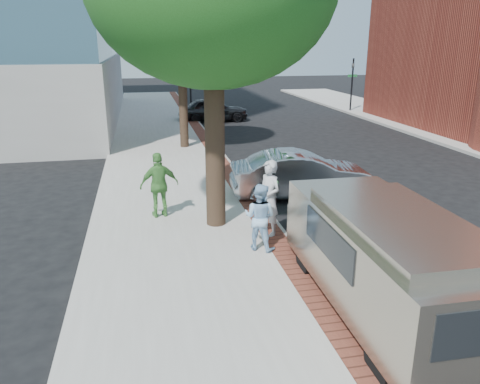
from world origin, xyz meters
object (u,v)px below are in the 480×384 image
object	(u,v)px
person_green	(159,185)
bg_car	(213,109)
parking_meter	(275,195)
person_officer	(260,217)
person_gray	(269,198)
sedan_silver	(301,175)
van	(382,254)

from	to	relation	value
person_green	bg_car	bearing A→B (deg)	-112.85
parking_meter	person_officer	distance (m)	1.00
person_gray	sedan_silver	world-z (taller)	person_gray
van	person_gray	bearing A→B (deg)	109.54
person_green	bg_car	size ratio (longest dim) A/B	0.42
bg_car	van	bearing A→B (deg)	-179.75
person_officer	bg_car	bearing A→B (deg)	-60.29
parking_meter	person_green	bearing A→B (deg)	145.27
bg_car	person_green	bearing A→B (deg)	167.47
parking_meter	bg_car	bearing A→B (deg)	85.92
person_gray	van	distance (m)	3.78
van	person_officer	bearing A→B (deg)	121.58
person_gray	person_officer	bearing A→B (deg)	-53.58
sedan_silver	bg_car	bearing A→B (deg)	6.67
bg_car	parking_meter	bearing A→B (deg)	176.95
person_gray	person_officer	size ratio (longest dim) A/B	1.21
person_officer	parking_meter	bearing A→B (deg)	-91.89
parking_meter	sedan_silver	distance (m)	3.71
bg_car	van	xyz separation A→B (m)	(-0.31, -22.73, 0.37)
person_officer	person_gray	bearing A→B (deg)	-83.27
parking_meter	bg_car	world-z (taller)	parking_meter
parking_meter	person_green	distance (m)	3.40
parking_meter	person_gray	distance (m)	0.17
person_green	sedan_silver	size ratio (longest dim) A/B	0.40
person_officer	sedan_silver	xyz separation A→B (m)	(2.41, 3.97, -0.20)
person_gray	van	world-z (taller)	person_gray
person_green	van	world-z (taller)	van
parking_meter	van	xyz separation A→B (m)	(1.06, -3.54, -0.08)
parking_meter	van	size ratio (longest dim) A/B	0.26
person_gray	sedan_silver	xyz separation A→B (m)	(1.97, 3.17, -0.37)
parking_meter	person_gray	size ratio (longest dim) A/B	0.76
person_officer	van	distance (m)	3.23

